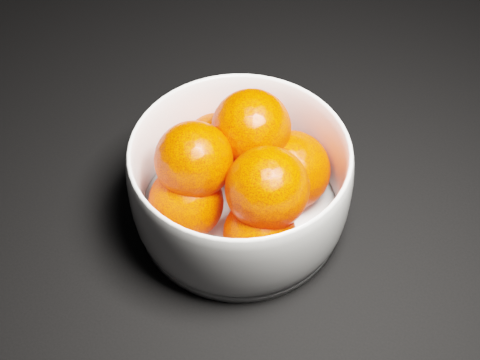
% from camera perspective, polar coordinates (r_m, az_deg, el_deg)
% --- Properties ---
extents(ground, '(3.00, 3.00, 0.00)m').
position_cam_1_polar(ground, '(0.71, -3.45, 2.11)').
color(ground, black).
rests_on(ground, ground).
extents(bowl, '(0.20, 0.20, 0.10)m').
position_cam_1_polar(bowl, '(0.62, 0.00, -0.30)').
color(bowl, silver).
rests_on(bowl, ground).
extents(orange_pile, '(0.15, 0.15, 0.11)m').
position_cam_1_polar(orange_pile, '(0.61, 0.11, 0.64)').
color(orange_pile, '#F82B00').
rests_on(orange_pile, bowl).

